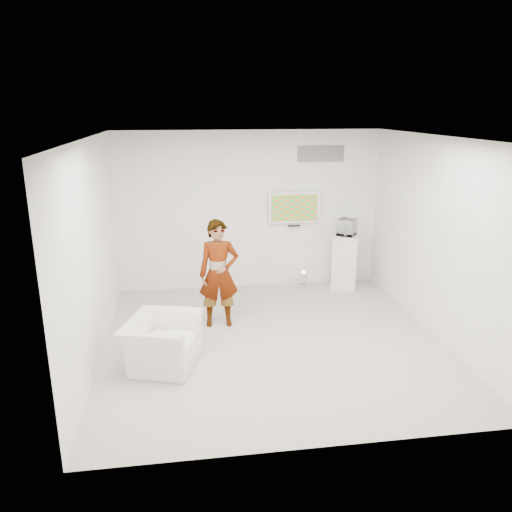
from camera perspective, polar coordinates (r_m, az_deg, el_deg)
The scene contains 10 objects.
room at distance 7.12m, azimuth 1.98°, elevation 1.22°, with size 5.01×5.01×3.00m.
tv at distance 9.61m, azimuth 4.38°, elevation 5.56°, with size 1.00×0.08×0.60m, color silver.
logo_decal at distance 9.63m, azimuth 7.42°, elevation 11.50°, with size 0.90×0.02×0.30m, color slate.
person at distance 7.90m, azimuth -4.27°, elevation -2.03°, with size 0.63×0.41×1.73m, color white.
armchair at distance 6.98m, azimuth -10.72°, elevation -9.66°, with size 1.02×0.89×0.66m, color white.
pedestal at distance 9.80m, azimuth 10.15°, elevation -0.62°, with size 0.51×0.51×1.05m, color white.
floor_uplight at distance 9.84m, azimuth 5.43°, elevation -2.62°, with size 0.20×0.20×0.31m, color white.
vitrine at distance 9.62m, azimuth 10.35°, elevation 3.26°, with size 0.31×0.31×0.31m, color white.
console at distance 9.63m, azimuth 10.34°, elevation 2.96°, with size 0.05×0.15×0.20m, color white.
wii_remote at distance 7.87m, azimuth -2.63°, elevation 3.17°, with size 0.03×0.12×0.03m, color white.
Camera 1 is at (-1.24, -6.75, 3.39)m, focal length 35.00 mm.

